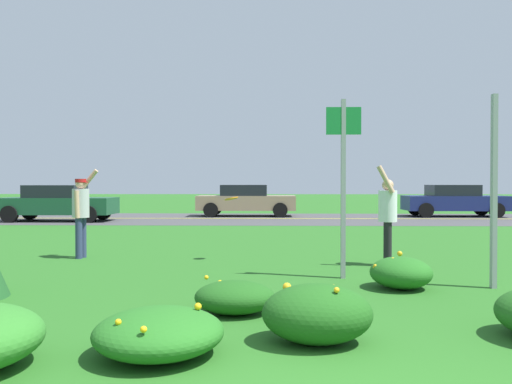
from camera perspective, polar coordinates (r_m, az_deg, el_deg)
ground_plane at (r=13.16m, az=3.51°, el=-5.77°), size 120.00×120.00×0.00m
highway_strip at (r=23.22m, az=2.70°, el=-2.83°), size 120.00×7.66×0.01m
highway_center_stripe at (r=23.21m, az=2.70°, el=-2.81°), size 120.00×0.16×0.00m
daylily_clump_front_center at (r=5.36m, az=6.48°, el=-12.64°), size 1.07×0.89×0.58m
daylily_clump_mid_right at (r=6.49m, az=-2.25°, el=-11.04°), size 0.95×0.82×0.42m
daylily_clump_front_left at (r=8.24m, az=15.06°, el=-8.23°), size 0.90×0.96×0.52m
daylily_clump_mid_center at (r=5.07m, az=-10.23°, el=-14.39°), size 1.17×1.24×0.43m
sign_post_near_path at (r=8.81m, az=9.21°, el=2.23°), size 0.56×0.10×2.89m
sign_post_by_roadside at (r=8.61m, az=23.84°, el=0.06°), size 0.07×0.10×2.84m
person_thrower_red_cap_gray_shirt at (r=11.62m, az=-18.02°, el=-1.76°), size 0.49×0.51×1.83m
person_catcher_white_shirt at (r=10.32m, az=13.73°, el=-2.25°), size 0.42×0.51×1.87m
frisbee_orange at (r=10.72m, az=-2.62°, el=-0.70°), size 0.27×0.27×0.10m
car_dark_green_center_left at (r=23.12m, az=-20.26°, el=-1.08°), size 4.50×2.00×1.45m
car_tan_center_right at (r=24.93m, az=-1.08°, el=-0.87°), size 4.50×2.00×1.45m
car_navy_rightmost at (r=26.26m, az=20.20°, el=-0.84°), size 4.50×2.00×1.45m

